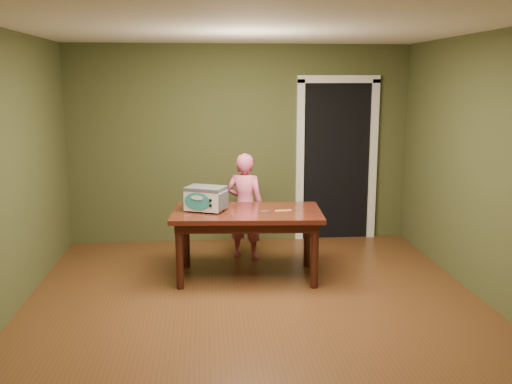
# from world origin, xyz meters

# --- Properties ---
(floor) EXTENTS (5.00, 5.00, 0.00)m
(floor) POSITION_xyz_m (0.00, 0.00, 0.00)
(floor) COLOR #533217
(floor) RESTS_ON ground
(room_shell) EXTENTS (4.52, 5.02, 2.61)m
(room_shell) POSITION_xyz_m (0.00, 0.00, 1.71)
(room_shell) COLOR #3C4424
(room_shell) RESTS_ON ground
(doorway) EXTENTS (1.10, 0.66, 2.25)m
(doorway) POSITION_xyz_m (1.30, 2.78, 1.06)
(doorway) COLOR black
(doorway) RESTS_ON ground
(dining_table) EXTENTS (1.66, 1.01, 0.75)m
(dining_table) POSITION_xyz_m (-0.02, 0.98, 0.65)
(dining_table) COLOR #39160D
(dining_table) RESTS_ON floor
(toy_oven) EXTENTS (0.50, 0.42, 0.26)m
(toy_oven) POSITION_xyz_m (-0.46, 1.01, 0.89)
(toy_oven) COLOR #4C4F54
(toy_oven) RESTS_ON dining_table
(baking_pan) EXTENTS (0.10, 0.10, 0.02)m
(baking_pan) POSITION_xyz_m (0.16, 0.86, 0.76)
(baking_pan) COLOR silver
(baking_pan) RESTS_ON dining_table
(spatula) EXTENTS (0.18, 0.05, 0.01)m
(spatula) POSITION_xyz_m (0.37, 0.94, 0.75)
(spatula) COLOR #ECBE66
(spatula) RESTS_ON dining_table
(child) EXTENTS (0.55, 0.47, 1.29)m
(child) POSITION_xyz_m (0.01, 1.69, 0.64)
(child) COLOR #D5587A
(child) RESTS_ON floor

